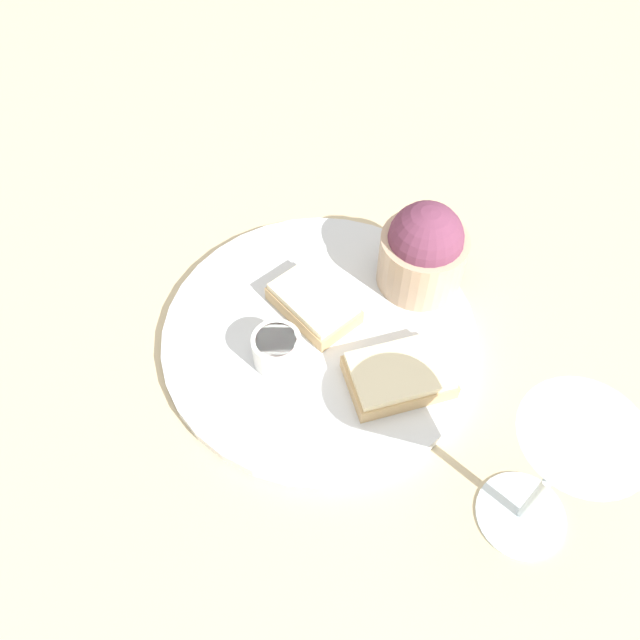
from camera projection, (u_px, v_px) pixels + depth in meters
ground_plane at (320, 338)px, 0.67m from camera, size 4.00×4.00×0.00m
dinner_plate at (320, 335)px, 0.66m from camera, size 0.33×0.33×0.01m
salad_bowl at (423, 250)px, 0.66m from camera, size 0.09×0.09×0.10m
sauce_ramekin at (277, 349)px, 0.62m from camera, size 0.05×0.05×0.04m
cheese_toast_near at (399, 375)px, 0.61m from camera, size 0.12×0.11×0.03m
cheese_toast_far at (314, 303)px, 0.66m from camera, size 0.11×0.10×0.03m
wine_glass at (562, 463)px, 0.46m from camera, size 0.09×0.09×0.17m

